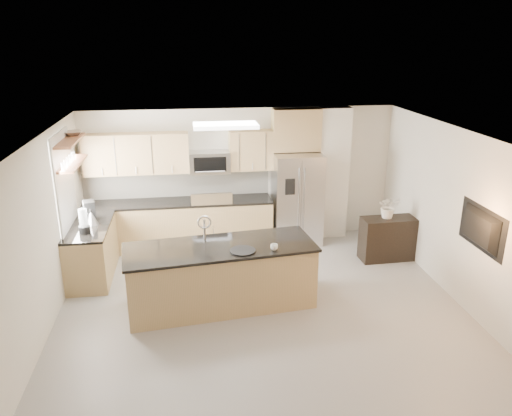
{
  "coord_description": "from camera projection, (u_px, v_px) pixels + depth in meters",
  "views": [
    {
      "loc": [
        -1.01,
        -6.14,
        3.88
      ],
      "look_at": [
        0.04,
        1.3,
        1.28
      ],
      "focal_mm": 35.0,
      "sensor_mm": 36.0,
      "label": 1
    }
  ],
  "objects": [
    {
      "name": "cup",
      "position": [
        274.0,
        247.0,
        7.15
      ],
      "size": [
        0.14,
        0.14,
        0.09
      ],
      "primitive_type": "imported",
      "rotation": [
        0.0,
        0.0,
        -0.31
      ],
      "color": "white",
      "rests_on": "island"
    },
    {
      "name": "partition_column",
      "position": [
        332.0,
        174.0,
        9.87
      ],
      "size": [
        0.6,
        0.3,
        2.6
      ],
      "primitive_type": "cube",
      "color": "silver",
      "rests_on": "floor"
    },
    {
      "name": "left_counter",
      "position": [
        92.0,
        251.0,
        8.38
      ],
      "size": [
        0.66,
        1.5,
        0.92
      ],
      "color": "tan",
      "rests_on": "floor"
    },
    {
      "name": "credenza",
      "position": [
        388.0,
        239.0,
        9.05
      ],
      "size": [
        1.0,
        0.45,
        0.79
      ],
      "primitive_type": "cube",
      "rotation": [
        0.0,
        0.0,
        0.03
      ],
      "color": "black",
      "rests_on": "floor"
    },
    {
      "name": "shelf_lower",
      "position": [
        72.0,
        164.0,
        7.96
      ],
      "size": [
        0.3,
        1.2,
        0.04
      ],
      "primitive_type": "cube",
      "color": "brown",
      "rests_on": "wall_left"
    },
    {
      "name": "television",
      "position": [
        476.0,
        229.0,
        6.9
      ],
      "size": [
        0.14,
        1.08,
        0.62
      ],
      "primitive_type": "imported",
      "rotation": [
        0.0,
        0.0,
        1.57
      ],
      "color": "black",
      "rests_on": "wall_right"
    },
    {
      "name": "wall_right",
      "position": [
        474.0,
        227.0,
        7.12
      ],
      "size": [
        0.02,
        6.5,
        2.6
      ],
      "primitive_type": "cube",
      "color": "beige",
      "rests_on": "floor"
    },
    {
      "name": "back_counter",
      "position": [
        179.0,
        223.0,
        9.58
      ],
      "size": [
        3.55,
        0.66,
        1.44
      ],
      "color": "tan",
      "rests_on": "floor"
    },
    {
      "name": "ceiling_fixture",
      "position": [
        226.0,
        125.0,
        7.76
      ],
      "size": [
        1.0,
        0.5,
        0.06
      ],
      "primitive_type": "cube",
      "color": "white",
      "rests_on": "ceiling"
    },
    {
      "name": "floor",
      "position": [
        266.0,
        322.0,
        7.15
      ],
      "size": [
        6.5,
        6.5,
        0.0
      ],
      "primitive_type": "plane",
      "color": "gray",
      "rests_on": "ground"
    },
    {
      "name": "refrigerator",
      "position": [
        297.0,
        198.0,
        9.69
      ],
      "size": [
        0.92,
        0.78,
        1.78
      ],
      "color": "#B0B0B3",
      "rests_on": "floor"
    },
    {
      "name": "wall_left",
      "position": [
        34.0,
        251.0,
        6.33
      ],
      "size": [
        0.02,
        6.5,
        2.6
      ],
      "primitive_type": "cube",
      "color": "beige",
      "rests_on": "floor"
    },
    {
      "name": "shelf_upper",
      "position": [
        69.0,
        141.0,
        7.84
      ],
      "size": [
        0.3,
        1.2,
        0.04
      ],
      "primitive_type": "cube",
      "color": "brown",
      "rests_on": "wall_left"
    },
    {
      "name": "island",
      "position": [
        221.0,
        276.0,
        7.46
      ],
      "size": [
        2.89,
        1.32,
        1.39
      ],
      "rotation": [
        0.0,
        0.0,
        0.11
      ],
      "color": "tan",
      "rests_on": "floor"
    },
    {
      "name": "microwave",
      "position": [
        210.0,
        162.0,
        9.39
      ],
      "size": [
        0.76,
        0.4,
        0.4
      ],
      "color": "#B0B0B3",
      "rests_on": "upper_cabinets"
    },
    {
      "name": "kettle",
      "position": [
        92.0,
        218.0,
        8.22
      ],
      "size": [
        0.21,
        0.21,
        0.26
      ],
      "color": "#B0B0B3",
      "rests_on": "left_counter"
    },
    {
      "name": "upper_cabinets",
      "position": [
        171.0,
        153.0,
        9.27
      ],
      "size": [
        3.5,
        0.33,
        0.75
      ],
      "color": "tan",
      "rests_on": "wall_back"
    },
    {
      "name": "window",
      "position": [
        64.0,
        184.0,
        7.95
      ],
      "size": [
        0.04,
        1.15,
        1.65
      ],
      "color": "white",
      "rests_on": "wall_left"
    },
    {
      "name": "coffee_maker",
      "position": [
        89.0,
        211.0,
        8.43
      ],
      "size": [
        0.23,
        0.26,
        0.33
      ],
      "color": "black",
      "rests_on": "left_counter"
    },
    {
      "name": "bowl",
      "position": [
        73.0,
        132.0,
        8.16
      ],
      "size": [
        0.5,
        0.5,
        0.09
      ],
      "primitive_type": "imported",
      "rotation": [
        0.0,
        0.0,
        0.41
      ],
      "color": "#B0B0B3",
      "rests_on": "shelf_upper"
    },
    {
      "name": "platter",
      "position": [
        243.0,
        251.0,
        7.12
      ],
      "size": [
        0.46,
        0.46,
        0.02
      ],
      "primitive_type": "cylinder",
      "rotation": [
        0.0,
        0.0,
        -0.29
      ],
      "color": "black",
      "rests_on": "island"
    },
    {
      "name": "wall_back",
      "position": [
        240.0,
        175.0,
        9.77
      ],
      "size": [
        6.0,
        0.02,
        2.6
      ],
      "primitive_type": "cube",
      "color": "beige",
      "rests_on": "floor"
    },
    {
      "name": "blender",
      "position": [
        84.0,
        223.0,
        7.84
      ],
      "size": [
        0.18,
        0.18,
        0.41
      ],
      "color": "black",
      "rests_on": "left_counter"
    },
    {
      "name": "range",
      "position": [
        212.0,
        222.0,
        9.65
      ],
      "size": [
        0.76,
        0.64,
        1.14
      ],
      "color": "black",
      "rests_on": "floor"
    },
    {
      "name": "flower_vase",
      "position": [
        389.0,
        201.0,
        8.84
      ],
      "size": [
        0.67,
        0.61,
        0.63
      ],
      "primitive_type": "imported",
      "rotation": [
        0.0,
        0.0,
        -0.23
      ],
      "color": "white",
      "rests_on": "credenza"
    },
    {
      "name": "wall_front",
      "position": [
        337.0,
        405.0,
        3.68
      ],
      "size": [
        6.0,
        0.02,
        2.6
      ],
      "primitive_type": "cube",
      "color": "beige",
      "rests_on": "floor"
    },
    {
      "name": "ceiling",
      "position": [
        267.0,
        143.0,
        6.3
      ],
      "size": [
        6.0,
        6.5,
        0.02
      ],
      "primitive_type": "cube",
      "color": "white",
      "rests_on": "wall_back"
    }
  ]
}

